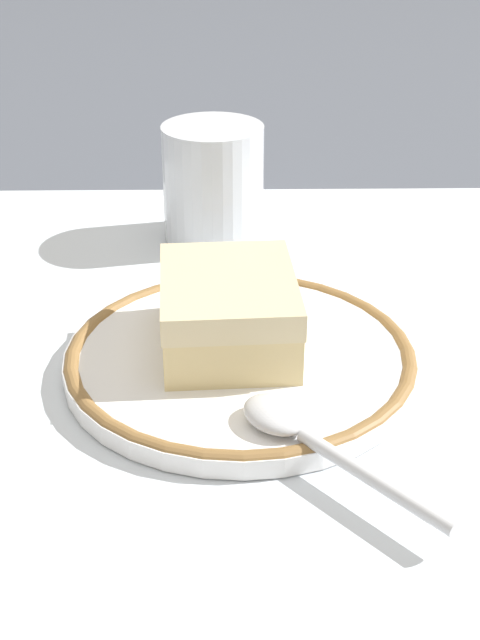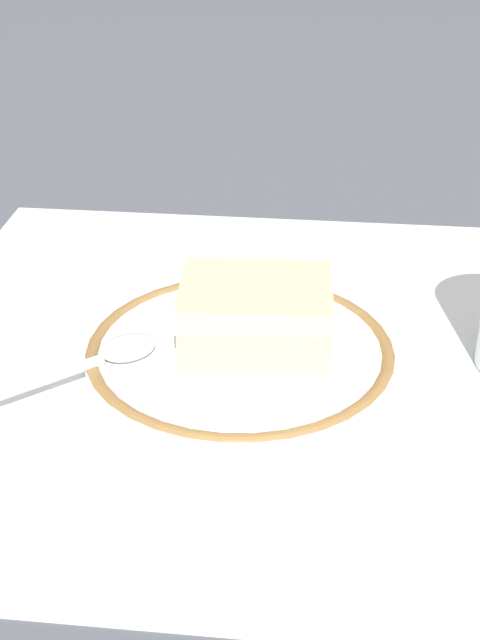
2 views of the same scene
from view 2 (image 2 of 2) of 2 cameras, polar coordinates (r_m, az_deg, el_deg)
The scene contains 5 objects.
ground_plane at distance 0.57m, azimuth 3.10°, elevation -2.62°, with size 2.40×2.40×0.00m, color #4C515B.
placemat at distance 0.57m, azimuth 3.10°, elevation -2.56°, with size 0.49×0.44×0.00m, color silver.
plate at distance 0.56m, azimuth 0.00°, elevation -2.10°, with size 0.19×0.19×0.01m.
cake_slice at distance 0.56m, azimuth 1.01°, elevation 0.48°, with size 0.10×0.08×0.04m.
spoon at distance 0.55m, azimuth -8.59°, elevation -2.29°, with size 0.10×0.09×0.01m.
Camera 2 is at (0.02, -0.48, 0.31)m, focal length 50.82 mm.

